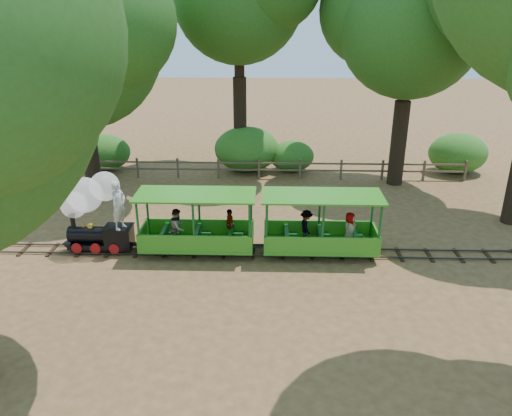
{
  "coord_description": "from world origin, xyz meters",
  "views": [
    {
      "loc": [
        -0.44,
        -15.31,
        7.92
      ],
      "look_at": [
        -0.92,
        0.5,
        1.48
      ],
      "focal_mm": 35.0,
      "sensor_mm": 36.0,
      "label": 1
    }
  ],
  "objects_px": {
    "carriage_front": "(197,231)",
    "fence": "(280,168)",
    "locomotive": "(93,207)",
    "carriage_rear": "(322,232)"
  },
  "relations": [
    {
      "from": "locomotive",
      "to": "carriage_front",
      "type": "bearing_deg",
      "value": -1.42
    },
    {
      "from": "carriage_front",
      "to": "carriage_rear",
      "type": "bearing_deg",
      "value": 0.36
    },
    {
      "from": "carriage_front",
      "to": "carriage_rear",
      "type": "height_order",
      "value": "same"
    },
    {
      "from": "carriage_front",
      "to": "fence",
      "type": "relative_size",
      "value": 0.22
    },
    {
      "from": "carriage_rear",
      "to": "fence",
      "type": "distance_m",
      "value": 8.11
    },
    {
      "from": "carriage_front",
      "to": "fence",
      "type": "xyz_separation_m",
      "value": [
        2.92,
        8.03,
        -0.26
      ]
    },
    {
      "from": "locomotive",
      "to": "carriage_rear",
      "type": "xyz_separation_m",
      "value": [
        7.7,
        -0.06,
        -0.8
      ]
    },
    {
      "from": "locomotive",
      "to": "carriage_front",
      "type": "distance_m",
      "value": 3.56
    },
    {
      "from": "locomotive",
      "to": "fence",
      "type": "relative_size",
      "value": 0.16
    },
    {
      "from": "carriage_rear",
      "to": "locomotive",
      "type": "bearing_deg",
      "value": 179.56
    }
  ]
}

